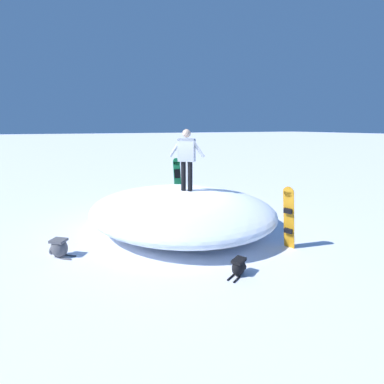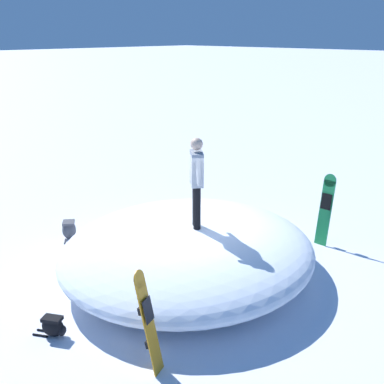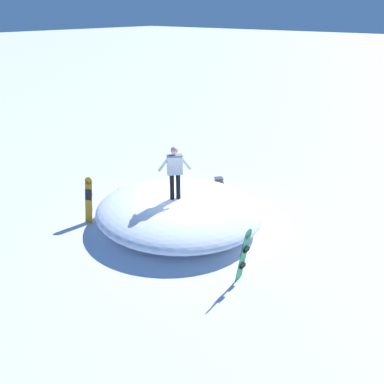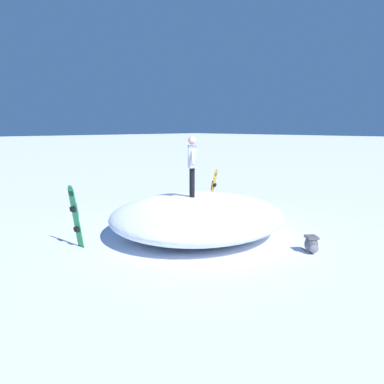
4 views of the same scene
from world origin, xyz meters
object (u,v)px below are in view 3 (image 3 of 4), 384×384
snowboard_primary_upright (89,199)px  backpack_near (219,182)px  backpack_far (119,194)px  snowboarder_standing (175,169)px  snowboard_secondary_upright (244,254)px

snowboard_primary_upright → backpack_near: (-4.98, 1.83, -0.59)m
backpack_far → backpack_near: bearing=144.1°
snowboard_primary_upright → backpack_far: (-1.72, -0.53, -0.63)m
snowboarder_standing → snowboard_primary_upright: snowboarder_standing is taller
snowboard_secondary_upright → backpack_far: 6.46m
backpack_near → backpack_far: size_ratio=1.05×
snowboard_primary_upright → backpack_far: size_ratio=2.78×
snowboard_primary_upright → backpack_near: snowboard_primary_upright is taller
backpack_near → snowboarder_standing: bearing=11.8°
snowboard_primary_upright → backpack_near: size_ratio=2.66×
snowboard_primary_upright → backpack_far: 1.91m
backpack_near → backpack_far: bearing=-35.9°
backpack_near → backpack_far: (3.26, -2.36, -0.05)m
snowboard_secondary_upright → backpack_near: (-4.46, -3.95, -0.63)m
snowboarder_standing → snowboard_secondary_upright: 3.59m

